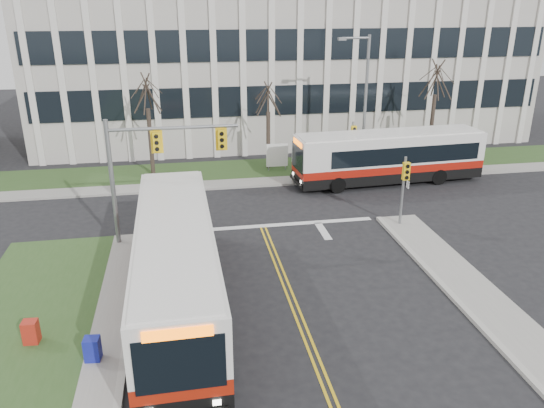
{
  "coord_description": "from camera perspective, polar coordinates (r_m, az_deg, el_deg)",
  "views": [
    {
      "loc": [
        -3.97,
        -17.36,
        11.21
      ],
      "look_at": [
        0.16,
        6.22,
        2.0
      ],
      "focal_mm": 35.0,
      "sensor_mm": 36.0,
      "label": 1
    }
  ],
  "objects": [
    {
      "name": "tree_mid",
      "position": [
        36.61,
        -0.42,
        11.09
      ],
      "size": [
        1.8,
        1.8,
        6.82
      ],
      "color": "#42352B",
      "rests_on": "ground"
    },
    {
      "name": "sidewalk_cross",
      "position": [
        35.56,
        5.19,
        2.7
      ],
      "size": [
        44.0,
        1.6,
        0.14
      ],
      "primitive_type": "cube",
      "color": "#9E9B93",
      "rests_on": "ground"
    },
    {
      "name": "mast_arm_signal",
      "position": [
        25.54,
        -13.3,
        4.68
      ],
      "size": [
        6.11,
        0.38,
        6.2
      ],
      "color": "slate",
      "rests_on": "ground"
    },
    {
      "name": "tree_right",
      "position": [
        40.02,
        17.26,
        12.52
      ],
      "size": [
        1.8,
        1.8,
        8.25
      ],
      "color": "#42352B",
      "rests_on": "ground"
    },
    {
      "name": "ground",
      "position": [
        21.04,
        2.53,
        -11.17
      ],
      "size": [
        120.0,
        120.0,
        0.0
      ],
      "primitive_type": "plane",
      "color": "black",
      "rests_on": "ground"
    },
    {
      "name": "building_lawn",
      "position": [
        38.15,
        4.11,
        3.99
      ],
      "size": [
        44.0,
        5.0,
        0.12
      ],
      "primitive_type": "cube",
      "color": "#304E21",
      "rests_on": "ground"
    },
    {
      "name": "office_building",
      "position": [
        48.48,
        0.81,
        14.87
      ],
      "size": [
        40.0,
        16.0,
        12.0
      ],
      "primitive_type": "cube",
      "color": "#BAB4AB",
      "rests_on": "ground"
    },
    {
      "name": "bus_main",
      "position": [
        20.59,
        -10.23,
        -6.73
      ],
      "size": [
        2.98,
        13.03,
        3.46
      ],
      "primitive_type": null,
      "rotation": [
        0.0,
        0.0,
        0.01
      ],
      "color": "silver",
      "rests_on": "ground"
    },
    {
      "name": "newspaper_box_blue",
      "position": [
        18.97,
        -18.73,
        -14.71
      ],
      "size": [
        0.54,
        0.49,
        0.95
      ],
      "primitive_type": "cube",
      "rotation": [
        0.0,
        0.0,
        -0.09
      ],
      "color": "#151D94",
      "rests_on": "ground"
    },
    {
      "name": "signal_pole_far",
      "position": [
        35.69,
        8.67,
        6.68
      ],
      "size": [
        0.34,
        0.39,
        3.8
      ],
      "color": "slate",
      "rests_on": "ground"
    },
    {
      "name": "newspaper_box_red",
      "position": [
        20.58,
        -24.49,
        -12.53
      ],
      "size": [
        0.53,
        0.48,
        0.95
      ],
      "primitive_type": "cube",
      "rotation": [
        0.0,
        0.0,
        -0.06
      ],
      "color": "#AB2316",
      "rests_on": "ground"
    },
    {
      "name": "tree_left",
      "position": [
        35.87,
        -13.32,
        11.36
      ],
      "size": [
        1.8,
        1.8,
        7.7
      ],
      "color": "#42352B",
      "rests_on": "ground"
    },
    {
      "name": "bus_cross",
      "position": [
        35.34,
        12.41,
        4.83
      ],
      "size": [
        12.43,
        3.44,
        3.28
      ],
      "primitive_type": null,
      "rotation": [
        0.0,
        0.0,
        -1.51
      ],
      "color": "silver",
      "rests_on": "ground"
    },
    {
      "name": "signal_pole_near",
      "position": [
        28.09,
        14.05,
        2.34
      ],
      "size": [
        0.34,
        0.39,
        3.8
      ],
      "color": "slate",
      "rests_on": "ground"
    },
    {
      "name": "streetlight",
      "position": [
        36.14,
        9.78,
        11.17
      ],
      "size": [
        2.15,
        0.25,
        9.2
      ],
      "color": "slate",
      "rests_on": "ground"
    },
    {
      "name": "directory_sign",
      "position": [
        36.85,
        0.55,
        5.23
      ],
      "size": [
        1.5,
        0.12,
        2.0
      ],
      "color": "slate",
      "rests_on": "ground"
    }
  ]
}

